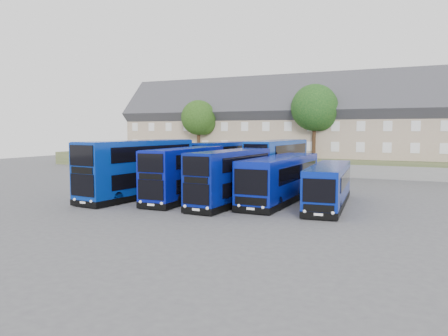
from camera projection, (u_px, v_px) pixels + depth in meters
ground at (202, 205)px, 32.27m from camera, size 120.00×120.00×0.00m
retaining_wall at (294, 169)px, 53.80m from camera, size 70.00×0.40×1.50m
earth_bank at (314, 162)px, 62.78m from camera, size 80.00×20.00×2.00m
terrace_row at (286, 122)px, 59.97m from camera, size 48.00×10.40×11.20m
dd_front_left at (138, 170)px, 35.86m from camera, size 3.80×11.91×4.66m
dd_front_mid at (185, 175)px, 34.68m from camera, size 2.89×10.40×4.09m
dd_front_right at (231, 178)px, 32.59m from camera, size 2.71×10.16×4.00m
dd_rear_left at (225, 163)px, 45.95m from camera, size 3.48×10.88×4.25m
dd_rear_right at (277, 164)px, 43.14m from camera, size 2.90×11.36×4.49m
coach_east_a at (281, 179)px, 34.17m from camera, size 2.70×12.72×3.47m
coach_east_b at (329, 186)px, 31.69m from camera, size 3.42×11.19×3.01m
tree_west at (200, 119)px, 60.16m from camera, size 4.80×4.80×7.65m
tree_mid at (316, 109)px, 53.68m from camera, size 5.76×5.76×9.18m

